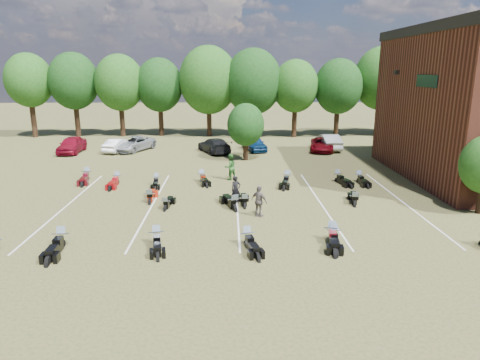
{
  "coord_description": "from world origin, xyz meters",
  "views": [
    {
      "loc": [
        -3.45,
        -21.23,
        7.83
      ],
      "look_at": [
        -2.79,
        4.0,
        1.2
      ],
      "focal_mm": 32.0,
      "sensor_mm": 36.0,
      "label": 1
    }
  ],
  "objects_px": {
    "car_4": "(254,143)",
    "person_green": "(230,167)",
    "car_0": "(72,145)",
    "person_grey": "(259,201)",
    "motorcycle_3": "(247,245)",
    "person_black": "(236,190)",
    "motorcycle_14": "(88,180)",
    "motorcycle_7": "(150,203)"
  },
  "relations": [
    {
      "from": "person_grey",
      "to": "person_green",
      "type": "bearing_deg",
      "value": -39.08
    },
    {
      "from": "person_black",
      "to": "car_4",
      "type": "bearing_deg",
      "value": 55.69
    },
    {
      "from": "person_black",
      "to": "person_green",
      "type": "relative_size",
      "value": 0.89
    },
    {
      "from": "motorcycle_3",
      "to": "motorcycle_14",
      "type": "relative_size",
      "value": 0.94
    },
    {
      "from": "person_black",
      "to": "car_0",
      "type": "bearing_deg",
      "value": 106.3
    },
    {
      "from": "motorcycle_3",
      "to": "motorcycle_7",
      "type": "xyz_separation_m",
      "value": [
        -5.56,
        6.36,
        0.0
      ]
    },
    {
      "from": "car_4",
      "to": "motorcycle_14",
      "type": "bearing_deg",
      "value": -153.23
    },
    {
      "from": "car_0",
      "to": "motorcycle_7",
      "type": "relative_size",
      "value": 2.03
    },
    {
      "from": "person_grey",
      "to": "motorcycle_7",
      "type": "xyz_separation_m",
      "value": [
        -6.35,
        2.48,
        -0.87
      ]
    },
    {
      "from": "car_4",
      "to": "motorcycle_14",
      "type": "height_order",
      "value": "car_4"
    },
    {
      "from": "car_4",
      "to": "motorcycle_3",
      "type": "height_order",
      "value": "car_4"
    },
    {
      "from": "car_4",
      "to": "motorcycle_3",
      "type": "distance_m",
      "value": 23.14
    },
    {
      "from": "car_4",
      "to": "car_0",
      "type": "bearing_deg",
      "value": 167.82
    },
    {
      "from": "person_black",
      "to": "motorcycle_3",
      "type": "relative_size",
      "value": 0.76
    },
    {
      "from": "person_grey",
      "to": "motorcycle_7",
      "type": "relative_size",
      "value": 0.78
    },
    {
      "from": "person_black",
      "to": "motorcycle_3",
      "type": "bearing_deg",
      "value": -113.38
    },
    {
      "from": "car_0",
      "to": "person_grey",
      "type": "distance_m",
      "value": 24.82
    },
    {
      "from": "person_grey",
      "to": "motorcycle_7",
      "type": "bearing_deg",
      "value": 18.68
    },
    {
      "from": "person_green",
      "to": "car_0",
      "type": "bearing_deg",
      "value": -64.46
    },
    {
      "from": "car_0",
      "to": "person_grey",
      "type": "bearing_deg",
      "value": -49.41
    },
    {
      "from": "car_0",
      "to": "person_black",
      "type": "height_order",
      "value": "person_black"
    },
    {
      "from": "car_0",
      "to": "car_4",
      "type": "distance_m",
      "value": 17.42
    },
    {
      "from": "person_grey",
      "to": "motorcycle_14",
      "type": "xyz_separation_m",
      "value": [
        -11.82,
        8.07,
        -0.87
      ]
    },
    {
      "from": "person_green",
      "to": "motorcycle_14",
      "type": "height_order",
      "value": "person_green"
    },
    {
      "from": "car_0",
      "to": "person_green",
      "type": "xyz_separation_m",
      "value": [
        15.01,
        -10.53,
        0.16
      ]
    },
    {
      "from": "person_grey",
      "to": "motorcycle_3",
      "type": "xyz_separation_m",
      "value": [
        -0.8,
        -3.87,
        -0.87
      ]
    },
    {
      "from": "motorcycle_3",
      "to": "motorcycle_14",
      "type": "xyz_separation_m",
      "value": [
        -11.02,
        11.95,
        0.0
      ]
    },
    {
      "from": "car_4",
      "to": "motorcycle_14",
      "type": "distance_m",
      "value": 16.88
    },
    {
      "from": "car_0",
      "to": "motorcycle_7",
      "type": "bearing_deg",
      "value": -58.75
    },
    {
      "from": "car_4",
      "to": "person_green",
      "type": "xyz_separation_m",
      "value": [
        -2.4,
        -11.22,
        0.25
      ]
    },
    {
      "from": "person_black",
      "to": "motorcycle_14",
      "type": "xyz_separation_m",
      "value": [
        -10.6,
        5.7,
        -0.84
      ]
    },
    {
      "from": "car_0",
      "to": "motorcycle_7",
      "type": "distance_m",
      "value": 19.0
    },
    {
      "from": "person_green",
      "to": "motorcycle_3",
      "type": "bearing_deg",
      "value": 64.14
    },
    {
      "from": "car_0",
      "to": "motorcycle_7",
      "type": "xyz_separation_m",
      "value": [
        10.19,
        -16.02,
        -0.78
      ]
    },
    {
      "from": "person_green",
      "to": "person_black",
      "type": "bearing_deg",
      "value": 63.79
    },
    {
      "from": "car_0",
      "to": "motorcycle_3",
      "type": "distance_m",
      "value": 27.37
    },
    {
      "from": "motorcycle_7",
      "to": "person_black",
      "type": "bearing_deg",
      "value": 175.98
    },
    {
      "from": "person_green",
      "to": "person_grey",
      "type": "relative_size",
      "value": 1.08
    },
    {
      "from": "person_black",
      "to": "motorcycle_14",
      "type": "bearing_deg",
      "value": 124.49
    },
    {
      "from": "person_grey",
      "to": "motorcycle_3",
      "type": "distance_m",
      "value": 4.05
    },
    {
      "from": "person_green",
      "to": "motorcycle_3",
      "type": "distance_m",
      "value": 11.9
    },
    {
      "from": "motorcycle_14",
      "to": "person_green",
      "type": "bearing_deg",
      "value": -6.85
    }
  ]
}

